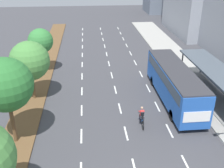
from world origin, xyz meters
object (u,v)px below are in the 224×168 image
object	(u,v)px
cyclist	(142,117)
median_tree_second	(6,85)
median_tree_third	(30,61)
bus	(174,81)
median_tree_fourth	(41,41)
bus_shelter	(221,84)

from	to	relation	value
cyclist	median_tree_second	xyz separation A→B (m)	(-9.76, -1.18, 3.94)
median_tree_third	bus	bearing A→B (deg)	-6.81
bus	median_tree_fourth	xyz separation A→B (m)	(-13.32, 8.32, 1.80)
bus	median_tree_second	bearing A→B (deg)	-159.32
median_tree_third	median_tree_fourth	distance (m)	6.72
median_tree_fourth	median_tree_second	bearing A→B (deg)	-91.20
cyclist	median_tree_third	size ratio (longest dim) A/B	0.32
median_tree_second	bus_shelter	bearing A→B (deg)	14.08
cyclist	median_tree_second	world-z (taller)	median_tree_second
bus_shelter	cyclist	size ratio (longest dim) A/B	7.56
bus_shelter	median_tree_third	world-z (taller)	median_tree_third
median_tree_third	median_tree_fourth	size ratio (longest dim) A/B	1.09
median_tree_second	median_tree_third	size ratio (longest dim) A/B	1.15
bus	median_tree_fourth	distance (m)	15.80
cyclist	median_tree_third	world-z (taller)	median_tree_third
cyclist	median_tree_third	bearing A→B (deg)	149.68
cyclist	median_tree_fourth	bearing A→B (deg)	127.68
median_tree_second	cyclist	bearing A→B (deg)	6.89
bus_shelter	cyclist	distance (m)	8.83
bus_shelter	median_tree_second	world-z (taller)	median_tree_second
bus_shelter	median_tree_fourth	distance (m)	19.85
median_tree_third	cyclist	bearing A→B (deg)	-30.32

